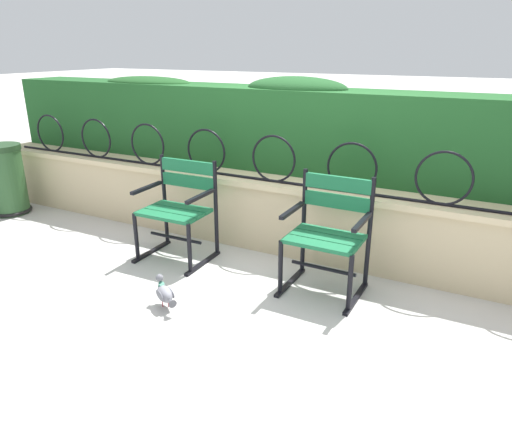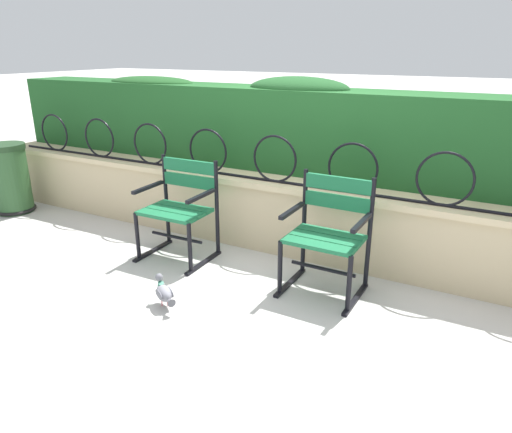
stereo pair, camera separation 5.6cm
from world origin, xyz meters
name	(u,v)px [view 1 (the left image)]	position (x,y,z in m)	size (l,w,h in m)	color
ground_plane	(253,283)	(0.00, 0.00, 0.00)	(60.00, 60.00, 0.00)	#B7B5AF
stone_wall	(291,216)	(0.00, 0.74, 0.33)	(7.40, 0.41, 0.65)	#C6B289
iron_arch_fence	(275,162)	(-0.13, 0.67, 0.84)	(6.86, 0.02, 0.42)	black
hedge_row	(313,128)	(0.00, 1.20, 1.06)	(7.25, 0.57, 0.88)	#1E5123
park_chair_left	(179,207)	(-0.83, 0.17, 0.46)	(0.60, 0.53, 0.87)	#19663D
park_chair_right	(328,232)	(0.54, 0.20, 0.47)	(0.58, 0.53, 0.89)	#19663D
pigeon_far_side	(165,293)	(-0.39, -0.62, 0.11)	(0.26, 0.20, 0.22)	gray
trash_bin	(6,181)	(-3.24, 0.23, 0.37)	(0.44, 0.44, 0.78)	#2D562D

